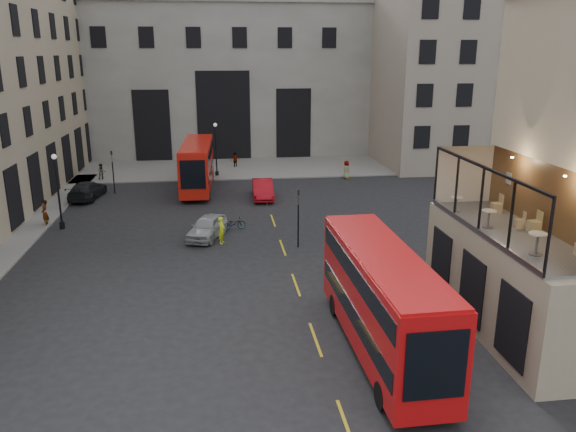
{
  "coord_description": "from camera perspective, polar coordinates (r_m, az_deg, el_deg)",
  "views": [
    {
      "loc": [
        -6.0,
        -21.59,
        12.07
      ],
      "look_at": [
        -2.05,
        8.96,
        3.0
      ],
      "focal_mm": 35.0,
      "sensor_mm": 36.0,
      "label": 1
    }
  ],
  "objects": [
    {
      "name": "pedestrian_a",
      "position": [
        57.17,
        -18.4,
        4.22
      ],
      "size": [
        0.99,
        0.9,
        1.66
      ],
      "primitive_type": "imported",
      "rotation": [
        0.0,
        0.0,
        0.41
      ],
      "color": "gray",
      "rests_on": "ground"
    },
    {
      "name": "host_frontage",
      "position": [
        26.82,
        21.17,
        -6.25
      ],
      "size": [
        3.0,
        11.0,
        4.5
      ],
      "primitive_type": "cube",
      "color": "tan",
      "rests_on": "ground"
    },
    {
      "name": "bus_near",
      "position": [
        23.41,
        9.54,
        -8.08
      ],
      "size": [
        2.72,
        11.03,
        4.38
      ],
      "color": "red",
      "rests_on": "ground"
    },
    {
      "name": "cafe_chair_b",
      "position": [
        26.6,
        22.5,
        -0.68
      ],
      "size": [
        0.45,
        0.45,
        0.76
      ],
      "color": "tan",
      "rests_on": "cafe_floor"
    },
    {
      "name": "pedestrian_e",
      "position": [
        43.58,
        -23.47,
        0.25
      ],
      "size": [
        0.55,
        0.76,
        1.92
      ],
      "primitive_type": "imported",
      "rotation": [
        0.0,
        0.0,
        4.84
      ],
      "color": "gray",
      "rests_on": "ground"
    },
    {
      "name": "car_b",
      "position": [
        47.81,
        -2.59,
        2.74
      ],
      "size": [
        1.79,
        4.85,
        1.58
      ],
      "primitive_type": "imported",
      "rotation": [
        0.0,
        0.0,
        -0.02
      ],
      "color": "#B70B16",
      "rests_on": "ground"
    },
    {
      "name": "street_lamp_a",
      "position": [
        42.22,
        -22.27,
        1.91
      ],
      "size": [
        0.36,
        0.36,
        5.33
      ],
      "color": "black",
      "rests_on": "ground"
    },
    {
      "name": "car_c",
      "position": [
        50.63,
        -19.74,
        2.5
      ],
      "size": [
        2.73,
        5.37,
        1.49
      ],
      "primitive_type": "imported",
      "rotation": [
        0.0,
        0.0,
        3.01
      ],
      "color": "black",
      "rests_on": "ground"
    },
    {
      "name": "bicycle",
      "position": [
        39.56,
        -5.54,
        -0.77
      ],
      "size": [
        1.78,
        1.01,
        0.89
      ],
      "primitive_type": "imported",
      "rotation": [
        0.0,
        0.0,
        1.84
      ],
      "color": "gray",
      "rests_on": "ground"
    },
    {
      "name": "bus_far",
      "position": [
        51.09,
        -9.21,
        5.3
      ],
      "size": [
        2.87,
        10.85,
        4.3
      ],
      "color": "red",
      "rests_on": "ground"
    },
    {
      "name": "cafe_table_far",
      "position": [
        28.36,
        16.76,
        1.4
      ],
      "size": [
        0.57,
        0.57,
        0.71
      ],
      "color": "beige",
      "rests_on": "cafe_floor"
    },
    {
      "name": "cafe_chair_d",
      "position": [
        28.76,
        20.43,
        0.86
      ],
      "size": [
        0.47,
        0.47,
        0.9
      ],
      "color": "tan",
      "rests_on": "cafe_floor"
    },
    {
      "name": "cafe_table_mid",
      "position": [
        26.09,
        19.72,
        -0.02
      ],
      "size": [
        0.64,
        0.64,
        0.8
      ],
      "color": "silver",
      "rests_on": "cafe_floor"
    },
    {
      "name": "cafe_chair_c",
      "position": [
        26.26,
        23.74,
        -0.91
      ],
      "size": [
        0.47,
        0.47,
        0.93
      ],
      "color": "tan",
      "rests_on": "cafe_floor"
    },
    {
      "name": "traffic_light_far",
      "position": [
        51.32,
        -17.4,
        4.82
      ],
      "size": [
        0.16,
        0.2,
        3.8
      ],
      "color": "black",
      "rests_on": "ground"
    },
    {
      "name": "pedestrian_c",
      "position": [
        60.72,
        -5.38,
        5.66
      ],
      "size": [
        1.06,
        0.75,
        1.67
      ],
      "primitive_type": "imported",
      "rotation": [
        0.0,
        0.0,
        3.54
      ],
      "color": "gray",
      "rests_on": "ground"
    },
    {
      "name": "traffic_light_near",
      "position": [
        35.31,
        1.05,
        0.55
      ],
      "size": [
        0.16,
        0.2,
        3.8
      ],
      "color": "black",
      "rests_on": "ground"
    },
    {
      "name": "cafe_table_near",
      "position": [
        23.32,
        24.0,
        -2.28
      ],
      "size": [
        0.69,
        0.69,
        0.86
      ],
      "color": "white",
      "rests_on": "cafe_floor"
    },
    {
      "name": "pedestrian_d",
      "position": [
        55.49,
        5.94,
        4.7
      ],
      "size": [
        0.83,
        1.02,
        1.8
      ],
      "primitive_type": "imported",
      "rotation": [
        0.0,
        0.0,
        1.91
      ],
      "color": "gray",
      "rests_on": "ground"
    },
    {
      "name": "pavement_far",
      "position": [
        60.79,
        -7.25,
        4.88
      ],
      "size": [
        40.0,
        12.0,
        0.12
      ],
      "primitive_type": "cube",
      "color": "slate",
      "rests_on": "ground"
    },
    {
      "name": "building_right",
      "position": [
        66.85,
        16.03,
        14.36
      ],
      "size": [
        16.6,
        18.6,
        20.0
      ],
      "color": "gray",
      "rests_on": "ground"
    },
    {
      "name": "cafe_floor",
      "position": [
        26.06,
        21.69,
        -1.57
      ],
      "size": [
        3.0,
        10.0,
        0.1
      ],
      "primitive_type": "cube",
      "color": "slate",
      "rests_on": "host_frontage"
    },
    {
      "name": "cyclist",
      "position": [
        36.73,
        -6.77,
        -1.44
      ],
      "size": [
        0.61,
        0.75,
        1.78
      ],
      "primitive_type": "imported",
      "rotation": [
        0.0,
        0.0,
        1.25
      ],
      "color": "#E4FF1A",
      "rests_on": "ground"
    },
    {
      "name": "pedestrian_b",
      "position": [
        59.26,
        -10.83,
        5.32
      ],
      "size": [
        1.37,
        1.44,
        1.96
      ],
      "primitive_type": "imported",
      "rotation": [
        0.0,
        0.0,
        0.87
      ],
      "color": "gray",
      "rests_on": "ground"
    },
    {
      "name": "gateway",
      "position": [
        69.64,
        -6.75,
        14.08
      ],
      "size": [
        35.0,
        10.6,
        18.0
      ],
      "color": "#9F9C94",
      "rests_on": "ground"
    },
    {
      "name": "car_a",
      "position": [
        38.0,
        -8.23,
        -1.11
      ],
      "size": [
        3.13,
        4.7,
        1.49
      ],
      "primitive_type": "imported",
      "rotation": [
        0.0,
        0.0,
        -0.35
      ],
      "color": "#9A9EA2",
      "rests_on": "ground"
    },
    {
      "name": "ground",
      "position": [
        25.46,
        7.34,
        -12.05
      ],
      "size": [
        140.0,
        140.0,
        0.0
      ],
      "primitive_type": "plane",
      "color": "black",
      "rests_on": "ground"
    },
    {
      "name": "street_lamp_b",
      "position": [
        56.43,
        -7.31,
        6.4
      ],
      "size": [
        0.36,
        0.36,
        5.33
      ],
      "color": "black",
      "rests_on": "ground"
    }
  ]
}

